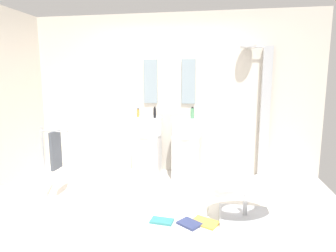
% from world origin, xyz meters
% --- Properties ---
extents(ground_plane, '(4.80, 3.60, 0.04)m').
position_xyz_m(ground_plane, '(0.00, 0.00, -0.02)').
color(ground_plane, silver).
extents(rear_partition, '(4.80, 0.10, 2.60)m').
position_xyz_m(rear_partition, '(0.00, 1.65, 1.30)').
color(rear_partition, beige).
rests_on(rear_partition, ground_plane).
extents(pedestal_sink_left, '(0.47, 0.47, 1.06)m').
position_xyz_m(pedestal_sink_left, '(-0.31, 1.30, 0.51)').
color(pedestal_sink_left, white).
rests_on(pedestal_sink_left, ground_plane).
extents(pedestal_sink_right, '(0.47, 0.47, 1.06)m').
position_xyz_m(pedestal_sink_right, '(0.31, 1.30, 0.51)').
color(pedestal_sink_right, white).
rests_on(pedestal_sink_right, ground_plane).
extents(vanity_mirror_left, '(0.22, 0.03, 0.71)m').
position_xyz_m(vanity_mirror_left, '(-0.31, 1.58, 1.52)').
color(vanity_mirror_left, '#8C9EA8').
extents(vanity_mirror_right, '(0.22, 0.03, 0.71)m').
position_xyz_m(vanity_mirror_right, '(0.31, 1.58, 1.52)').
color(vanity_mirror_right, '#8C9EA8').
extents(shower_column, '(0.49, 0.24, 2.05)m').
position_xyz_m(shower_column, '(1.50, 1.53, 1.08)').
color(shower_column, '#B7BABF').
rests_on(shower_column, ground_plane).
extents(lounge_chair, '(1.06, 1.06, 0.65)m').
position_xyz_m(lounge_chair, '(1.11, 0.01, 0.35)').
color(lounge_chair, '#B7BABF').
rests_on(lounge_chair, ground_plane).
extents(towel_rack, '(0.37, 0.22, 0.95)m').
position_xyz_m(towel_rack, '(-1.29, 0.20, 0.63)').
color(towel_rack, '#B7BABF').
rests_on(towel_rack, ground_plane).
extents(area_rug, '(1.22, 0.81, 0.01)m').
position_xyz_m(area_rug, '(0.50, -0.04, 0.01)').
color(area_rug, white).
rests_on(area_rug, ground_plane).
extents(magazine_teal, '(0.26, 0.17, 0.02)m').
position_xyz_m(magazine_teal, '(0.21, -0.22, 0.02)').
color(magazine_teal, teal).
rests_on(magazine_teal, area_rug).
extents(magazine_navy, '(0.29, 0.28, 0.03)m').
position_xyz_m(magazine_navy, '(0.52, -0.24, 0.02)').
color(magazine_navy, navy).
rests_on(magazine_navy, area_rug).
extents(magazine_ochre, '(0.34, 0.30, 0.02)m').
position_xyz_m(magazine_ochre, '(0.68, -0.18, 0.02)').
color(magazine_ochre, gold).
rests_on(magazine_ochre, area_rug).
extents(coffee_mug, '(0.07, 0.07, 0.11)m').
position_xyz_m(coffee_mug, '(0.67, 0.03, 0.06)').
color(coffee_mug, white).
rests_on(coffee_mug, area_rug).
extents(soap_bottle_black, '(0.04, 0.04, 0.17)m').
position_xyz_m(soap_bottle_black, '(-0.17, 1.23, 1.04)').
color(soap_bottle_black, black).
rests_on(soap_bottle_black, pedestal_sink_left).
extents(soap_bottle_green, '(0.06, 0.06, 0.18)m').
position_xyz_m(soap_bottle_green, '(0.41, 1.24, 1.04)').
color(soap_bottle_green, '#59996B').
rests_on(soap_bottle_green, pedestal_sink_right).
extents(soap_bottle_amber, '(0.04, 0.04, 0.14)m').
position_xyz_m(soap_bottle_amber, '(-0.45, 1.27, 1.02)').
color(soap_bottle_amber, '#C68C38').
rests_on(soap_bottle_amber, pedestal_sink_left).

